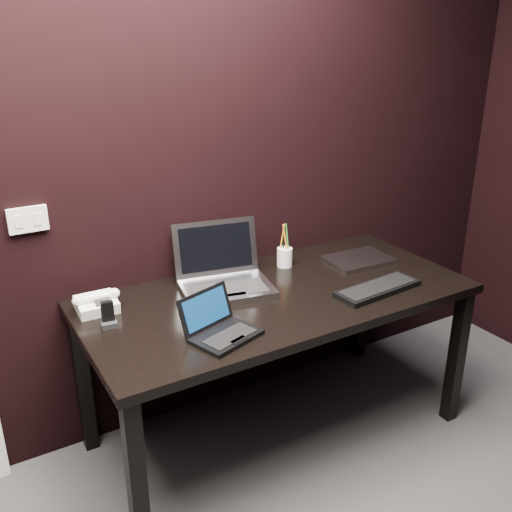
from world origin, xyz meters
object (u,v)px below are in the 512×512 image
pen_cup (285,256)px  closed_laptop (358,260)px  mobile_phone (108,317)px  desk_phone (97,303)px  silver_laptop (224,277)px  desk (278,309)px  ext_keyboard (378,288)px  netbook (220,328)px

pen_cup → closed_laptop: bearing=-22.0°
mobile_phone → pen_cup: (0.92, 0.16, 0.01)m
desk_phone → mobile_phone: (0.00, -0.15, 0.00)m
closed_laptop → silver_laptop: bearing=174.6°
desk → desk_phone: bearing=162.6°
closed_laptop → desk_phone: bearing=174.2°
desk → ext_keyboard: bearing=-28.2°
netbook → pen_cup: pen_cup is taller
silver_laptop → desk_phone: bearing=173.7°
netbook → closed_laptop: bearing=18.3°
silver_laptop → mobile_phone: silver_laptop is taller
silver_laptop → pen_cup: silver_laptop is taller
netbook → desk: bearing=28.0°
netbook → desk_phone: 0.55m
closed_laptop → netbook: bearing=-161.7°
closed_laptop → pen_cup: 0.38m
closed_laptop → pen_cup: size_ratio=1.49×
ext_keyboard → desk_phone: bearing=158.6°
closed_laptop → mobile_phone: mobile_phone is taller
ext_keyboard → closed_laptop: (0.15, 0.31, -0.00)m
closed_laptop → desk_phone: (-1.27, 0.13, 0.02)m
desk → ext_keyboard: ext_keyboard is taller
ext_keyboard → netbook: bearing=179.9°
desk → silver_laptop: (-0.18, 0.17, 0.13)m
silver_laptop → ext_keyboard: bearing=-33.7°
closed_laptop → mobile_phone: 1.26m
desk → closed_laptop: (0.54, 0.10, 0.09)m
netbook → desk_phone: bearing=128.0°
desk → closed_laptop: closed_laptop is taller
ext_keyboard → mobile_phone: bearing=165.4°
mobile_phone → pen_cup: 0.93m
ext_keyboard → desk_phone: (-1.12, 0.44, 0.02)m
desk_phone → desk: bearing=-17.4°
netbook → mobile_phone: 0.44m
desk → pen_cup: (0.19, 0.24, 0.13)m
ext_keyboard → pen_cup: size_ratio=1.95×
desk → ext_keyboard: 0.45m
desk → desk_phone: desk_phone is taller
silver_laptop → mobile_phone: size_ratio=4.39×
netbook → ext_keyboard: bearing=-0.1°
desk_phone → mobile_phone: bearing=-88.9°
silver_laptop → pen_cup: (0.37, 0.07, -0.00)m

